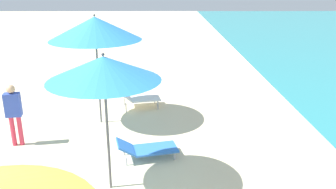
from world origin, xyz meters
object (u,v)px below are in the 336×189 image
at_px(lounger_farthest_shoreside, 139,97).
at_px(beach_ball, 78,82).
at_px(person_walking_near, 13,110).
at_px(umbrella_farthest, 95,28).
at_px(lounger_second_shoreside, 147,148).
at_px(umbrella_second, 104,69).

bearing_deg(lounger_farthest_shoreside, beach_ball, 125.33).
xyz_separation_m(lounger_farthest_shoreside, person_walking_near, (-2.80, -2.54, 0.59)).
bearing_deg(person_walking_near, umbrella_farthest, -61.77).
height_order(lounger_second_shoreside, umbrella_farthest, umbrella_farthest).
bearing_deg(umbrella_farthest, beach_ball, 112.21).
bearing_deg(person_walking_near, beach_ball, -13.75).
height_order(lounger_second_shoreside, person_walking_near, person_walking_near).
bearing_deg(beach_ball, umbrella_farthest, -67.79).
xyz_separation_m(lounger_second_shoreside, beach_ball, (-2.79, 5.54, -0.07)).
distance_m(lounger_second_shoreside, umbrella_farthest, 3.45).
bearing_deg(beach_ball, person_walking_near, -94.39).
bearing_deg(lounger_farthest_shoreside, umbrella_second, -104.91).
height_order(umbrella_farthest, lounger_farthest_shoreside, umbrella_farthest).
bearing_deg(beach_ball, umbrella_second, -72.31).
relative_size(umbrella_farthest, person_walking_near, 1.95).
height_order(lounger_farthest_shoreside, beach_ball, lounger_farthest_shoreside).
relative_size(umbrella_farthest, beach_ball, 9.02).
relative_size(lounger_second_shoreside, beach_ball, 4.36).
distance_m(lounger_farthest_shoreside, beach_ball, 3.36).
bearing_deg(umbrella_second, lounger_farthest_shoreside, 86.23).
bearing_deg(beach_ball, lounger_second_shoreside, -63.25).
bearing_deg(beach_ball, lounger_farthest_shoreside, -43.53).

